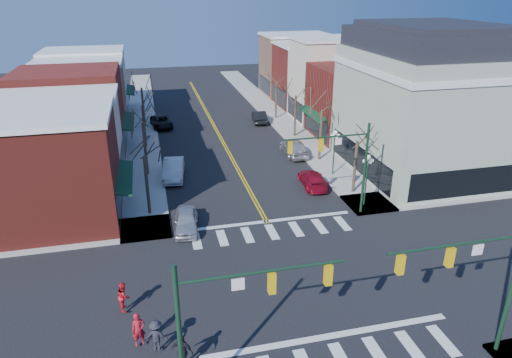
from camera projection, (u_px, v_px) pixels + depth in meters
ground at (300, 283)px, 26.95m from camera, size 160.00×160.00×0.00m
sidewalk_left at (144, 171)px, 42.94m from camera, size 3.50×70.00×0.15m
sidewalk_right at (319, 156)px, 46.70m from camera, size 3.50×70.00×0.15m
bldg_left_brick_a at (43, 171)px, 32.58m from camera, size 10.00×8.50×8.00m
bldg_left_stucco_a at (60, 141)px, 39.61m from camera, size 10.00×7.00×7.50m
bldg_left_brick_b at (71, 112)px, 46.57m from camera, size 10.00×9.00×8.50m
bldg_left_tan at (81, 98)px, 54.09m from camera, size 10.00×7.50×7.80m
bldg_left_stucco_b at (87, 83)px, 60.94m from camera, size 10.00×8.00×8.20m
bldg_right_brick_a at (359, 102)px, 51.75m from camera, size 10.00×8.50×8.00m
bldg_right_stucco at (333, 80)px, 58.29m from camera, size 10.00×7.00×10.00m
bldg_right_brick_b at (312, 76)px, 65.30m from camera, size 10.00×8.00×8.50m
bldg_right_tan at (295, 65)px, 72.36m from camera, size 10.00×8.00×9.00m
victorian_corner at (426, 101)px, 40.86m from camera, size 12.25×14.25×13.30m
traffic_mast_near_left at (228, 314)px, 17.30m from camera, size 6.60×0.28×7.20m
traffic_mast_near_right at (481, 274)px, 19.68m from camera, size 6.60×0.28×7.20m
traffic_mast_far_right at (343, 158)px, 32.92m from camera, size 6.60×0.28×7.20m
lamppost_corner at (367, 172)px, 35.16m from camera, size 0.36×0.36×4.33m
lamppost_midblock at (334, 145)px, 40.97m from camera, size 0.36×0.36×4.33m
tree_left_a at (147, 186)px, 34.06m from camera, size 0.24×0.24×4.76m
tree_left_b at (145, 150)px, 41.16m from camera, size 0.24×0.24×5.04m
tree_left_c at (144, 128)px, 48.42m from camera, size 0.24×0.24×4.55m
tree_left_d at (143, 108)px, 55.51m from camera, size 0.24×0.24×4.90m
tree_right_a at (355, 168)px, 37.69m from camera, size 0.24×0.24×4.62m
tree_right_b at (320, 136)px, 44.74m from camera, size 0.24×0.24×5.18m
tree_right_c at (295, 117)px, 51.97m from camera, size 0.24×0.24×4.83m
tree_right_d at (276, 100)px, 59.10m from camera, size 0.24×0.24×4.97m
car_left_near at (186, 221)px, 32.57m from camera, size 2.08×4.29×1.41m
car_left_mid at (174, 169)px, 41.31m from camera, size 2.33×5.20×1.66m
car_left_far at (161, 122)px, 56.22m from camera, size 2.82×5.17×1.37m
car_right_near at (313, 179)px, 39.63m from camera, size 2.28×4.72×1.33m
car_right_mid at (294, 147)px, 46.81m from camera, size 2.05×5.05×1.72m
car_right_far at (259, 117)px, 58.17m from camera, size 2.09×4.66×1.48m
pedestrian_red_a at (139, 330)px, 21.79m from camera, size 0.72×0.54×1.78m
pedestrian_red_b at (124, 296)px, 24.23m from camera, size 0.66×0.83×1.65m
pedestrian_dark_a at (182, 351)px, 20.47m from camera, size 1.14×0.87×1.80m
pedestrian_dark_b at (156, 335)px, 21.51m from camera, size 1.18×0.84×1.66m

